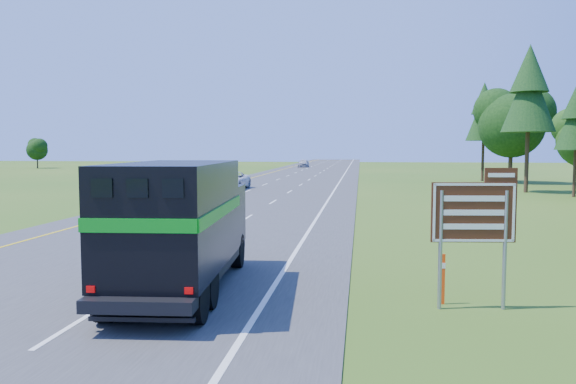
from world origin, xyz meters
name	(u,v)px	position (x,y,z in m)	size (l,w,h in m)	color
road	(274,189)	(0.00, 50.00, 0.02)	(15.00, 260.00, 0.04)	#38383A
lane_markings	(274,189)	(0.00, 50.00, 0.04)	(11.15, 260.00, 0.01)	yellow
horse_truck	(181,223)	(3.23, 13.95, 1.83)	(2.86, 7.68, 3.34)	black
white_suv	(231,180)	(-3.78, 49.21, 0.82)	(2.60, 5.65, 1.57)	white
far_car	(303,163)	(-3.16, 107.42, 0.81)	(1.82, 4.52, 1.54)	silver
exit_sign	(475,218)	(10.38, 13.44, 2.13)	(1.93, 0.27, 3.28)	gray
delineator	(443,277)	(9.75, 13.78, 0.65)	(0.10, 0.06, 1.21)	#FF400D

